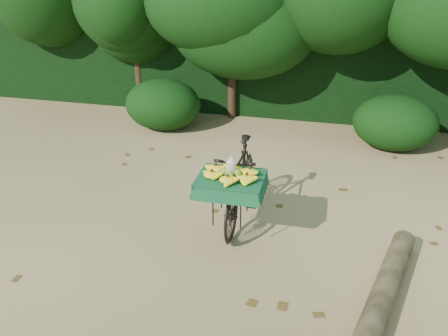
# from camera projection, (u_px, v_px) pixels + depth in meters

# --- Properties ---
(ground) EXTENTS (80.00, 80.00, 0.00)m
(ground) POSITION_uv_depth(u_px,v_px,m) (278.00, 276.00, 5.40)
(ground) COLOR tan
(ground) RESTS_ON ground
(vendor_bicycle) EXTENTS (0.80, 1.86, 1.11)m
(vendor_bicycle) POSITION_uv_depth(u_px,v_px,m) (240.00, 182.00, 6.29)
(vendor_bicycle) COLOR black
(vendor_bicycle) RESTS_ON ground
(fallen_log) EXTENTS (1.19, 3.56, 0.26)m
(fallen_log) POSITION_uv_depth(u_px,v_px,m) (369.00, 334.00, 4.42)
(fallen_log) COLOR brown
(fallen_log) RESTS_ON ground
(hedge_backdrop) EXTENTS (26.00, 1.80, 1.80)m
(hedge_backdrop) POSITION_uv_depth(u_px,v_px,m) (321.00, 71.00, 10.55)
(hedge_backdrop) COLOR black
(hedge_backdrop) RESTS_ON ground
(tree_row) EXTENTS (14.50, 2.00, 4.00)m
(tree_row) POSITION_uv_depth(u_px,v_px,m) (290.00, 24.00, 9.53)
(tree_row) COLOR black
(tree_row) RESTS_ON ground
(bush_clumps) EXTENTS (8.80, 1.70, 0.90)m
(bush_clumps) POSITION_uv_depth(u_px,v_px,m) (339.00, 121.00, 8.88)
(bush_clumps) COLOR black
(bush_clumps) RESTS_ON ground
(leaf_litter) EXTENTS (7.00, 7.30, 0.01)m
(leaf_litter) POSITION_uv_depth(u_px,v_px,m) (286.00, 245.00, 5.97)
(leaf_litter) COLOR #513D15
(leaf_litter) RESTS_ON ground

